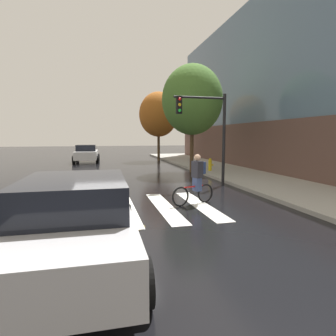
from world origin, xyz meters
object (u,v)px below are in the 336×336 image
object	(u,v)px
sedan_mid	(87,153)
street_tree_mid	(159,114)
street_tree_near	(192,100)
traffic_light_near	(207,124)
fire_hydrant	(210,165)
sedan_near	(76,221)
cyclist	(196,179)
manhole_cover	(133,227)

from	to	relation	value
sedan_mid	street_tree_mid	xyz separation A→B (m)	(6.51, -0.01, 3.50)
street_tree_mid	street_tree_near	bearing A→B (deg)	-87.92
traffic_light_near	fire_hydrant	world-z (taller)	traffic_light_near
sedan_near	traffic_light_near	world-z (taller)	traffic_light_near
sedan_near	cyclist	world-z (taller)	cyclist
sedan_mid	cyclist	distance (m)	17.34
fire_hydrant	street_tree_near	bearing A→B (deg)	146.59
manhole_cover	cyclist	world-z (taller)	cyclist
cyclist	traffic_light_near	world-z (taller)	traffic_light_near
traffic_light_near	street_tree_mid	xyz separation A→B (m)	(0.62, 13.65, 1.44)
street_tree_mid	sedan_mid	bearing A→B (deg)	179.92
cyclist	fire_hydrant	distance (m)	8.22
manhole_cover	fire_hydrant	xyz separation A→B (m)	(5.93, 9.33, 0.53)
street_tree_mid	manhole_cover	bearing A→B (deg)	-103.84
traffic_light_near	street_tree_mid	world-z (taller)	street_tree_mid
traffic_light_near	street_tree_near	distance (m)	5.29
sedan_mid	fire_hydrant	distance (m)	12.23
manhole_cover	street_tree_mid	bearing A→B (deg)	76.16
manhole_cover	sedan_near	xyz separation A→B (m)	(-1.19, -1.88, 0.82)
sedan_near	street_tree_near	size ratio (longest dim) A/B	0.69
sedan_near	fire_hydrant	size ratio (longest dim) A/B	5.94
sedan_near	street_tree_mid	world-z (taller)	street_tree_mid
fire_hydrant	street_tree_mid	bearing A→B (deg)	97.98
sedan_near	street_tree_mid	size ratio (longest dim) A/B	0.73
sedan_mid	fire_hydrant	bearing A→B (deg)	-50.22
cyclist	traffic_light_near	xyz separation A→B (m)	(1.62, 3.15, 2.02)
cyclist	street_tree_mid	world-z (taller)	street_tree_mid
street_tree_near	street_tree_mid	distance (m)	8.74
manhole_cover	sedan_mid	size ratio (longest dim) A/B	0.14
cyclist	street_tree_near	size ratio (longest dim) A/B	0.25
street_tree_near	street_tree_mid	world-z (taller)	street_tree_near
sedan_mid	fire_hydrant	size ratio (longest dim) A/B	5.84
cyclist	traffic_light_near	bearing A→B (deg)	62.82
fire_hydrant	street_tree_near	xyz separation A→B (m)	(-1.00, 0.66, 4.01)
manhole_cover	cyclist	xyz separation A→B (m)	(2.38, 1.92, 0.84)
fire_hydrant	street_tree_near	distance (m)	4.19
sedan_mid	traffic_light_near	size ratio (longest dim) A/B	1.08
manhole_cover	sedan_mid	xyz separation A→B (m)	(-1.90, 18.73, 0.80)
manhole_cover	street_tree_near	world-z (taller)	street_tree_near
sedan_mid	street_tree_near	xyz separation A→B (m)	(6.82, -8.74, 3.74)
sedan_near	cyclist	bearing A→B (deg)	46.88
manhole_cover	street_tree_mid	size ratio (longest dim) A/B	0.10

